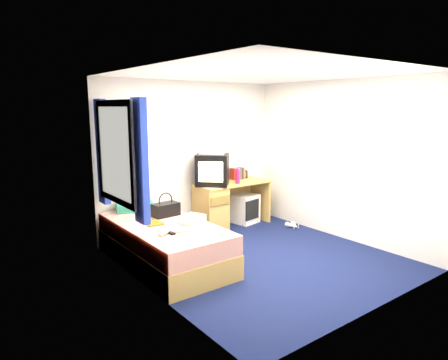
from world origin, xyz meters
TOP-DOWN VIEW (x-y plane):
  - ground at (0.00, 0.00)m, footprint 3.40×3.40m
  - room_shell at (0.00, 0.00)m, footprint 3.40×3.40m
  - bed at (-1.10, 0.62)m, footprint 1.01×2.00m
  - pillow at (-1.12, 1.44)m, footprint 0.58×0.47m
  - desk at (0.36, 1.44)m, footprint 1.30×0.55m
  - storage_cube at (0.93, 1.44)m, footprint 0.46×0.46m
  - crt_tv at (0.24, 1.44)m, footprint 0.69×0.69m
  - vcr at (0.25, 1.44)m, footprint 0.49×0.49m
  - book_row at (0.89, 1.60)m, footprint 0.24×0.13m
  - picture_frame at (1.07, 1.62)m, footprint 0.05×0.12m
  - pink_water_bottle at (0.64, 1.28)m, footprint 0.09×0.09m
  - aerosol_can at (0.53, 1.53)m, footprint 0.06×0.06m
  - handbag at (-0.91, 0.91)m, footprint 0.37×0.22m
  - towel at (-0.80, 0.42)m, footprint 0.35×0.32m
  - magazine at (-1.21, 0.70)m, footprint 0.22×0.29m
  - water_bottle at (-1.29, 0.22)m, footprint 0.21×0.17m
  - colour_swatch_fan at (-1.06, 0.16)m, footprint 0.22×0.16m
  - remote_control at (-1.24, 0.21)m, footprint 0.06×0.16m
  - window_assembly at (-1.55, 0.90)m, footprint 0.11×1.42m
  - white_heels at (1.36, 0.69)m, footprint 0.19×0.26m

SIDE VIEW (x-z plane):
  - ground at x=0.00m, z-range 0.00..0.00m
  - white_heels at x=1.36m, z-range -0.01..0.09m
  - storage_cube at x=0.93m, z-range 0.00..0.50m
  - bed at x=-1.10m, z-range 0.00..0.54m
  - desk at x=0.36m, z-range 0.03..0.78m
  - colour_swatch_fan at x=-1.06m, z-range 0.54..0.55m
  - magazine at x=-1.21m, z-range 0.54..0.55m
  - remote_control at x=-1.24m, z-range 0.54..0.56m
  - water_bottle at x=-1.29m, z-range 0.54..0.61m
  - towel at x=-0.80m, z-range 0.54..0.64m
  - pillow at x=-1.12m, z-range 0.54..0.65m
  - handbag at x=-0.91m, z-range 0.47..0.80m
  - picture_frame at x=1.07m, z-range 0.75..0.89m
  - aerosol_can at x=0.53m, z-range 0.75..0.93m
  - book_row at x=0.89m, z-range 0.75..0.95m
  - pink_water_bottle at x=0.64m, z-range 0.75..0.98m
  - crt_tv at x=0.24m, z-range 0.75..1.25m
  - vcr at x=0.25m, z-range 1.25..1.33m
  - window_assembly at x=-1.55m, z-range 0.72..2.12m
  - room_shell at x=0.00m, z-range -0.25..3.15m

